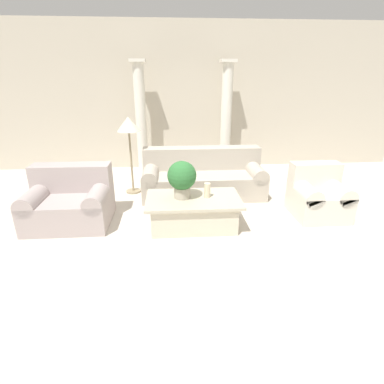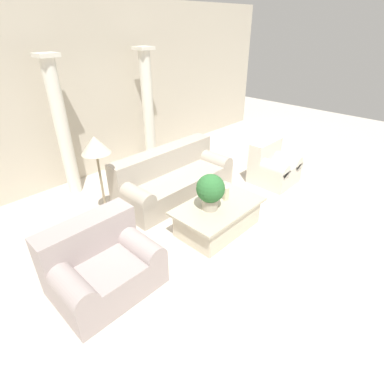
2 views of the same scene
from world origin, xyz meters
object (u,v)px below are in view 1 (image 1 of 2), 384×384
object	(u,v)px
sofa_long	(203,177)
potted_plant	(182,177)
coffee_table	(193,212)
armchair	(318,195)
loveseat	(70,201)
floor_lamp	(129,128)

from	to	relation	value
sofa_long	potted_plant	xyz separation A→B (m)	(-0.43, -1.25, 0.41)
coffee_table	armchair	world-z (taller)	armchair
sofa_long	potted_plant	bearing A→B (deg)	-109.13
loveseat	coffee_table	distance (m)	1.85
potted_plant	armchair	bearing A→B (deg)	5.52
floor_lamp	armchair	xyz separation A→B (m)	(3.02, -1.22, -0.87)
loveseat	potted_plant	xyz separation A→B (m)	(1.66, -0.24, 0.40)
coffee_table	armchair	distance (m)	2.00
sofa_long	potted_plant	distance (m)	1.39
sofa_long	loveseat	world-z (taller)	same
potted_plant	loveseat	bearing A→B (deg)	171.87
coffee_table	loveseat	bearing A→B (deg)	171.68
loveseat	armchair	distance (m)	3.80
loveseat	coffee_table	world-z (taller)	loveseat
floor_lamp	armchair	size ratio (longest dim) A/B	1.77
armchair	potted_plant	bearing A→B (deg)	-174.48
sofa_long	floor_lamp	world-z (taller)	floor_lamp
potted_plant	armchair	world-z (taller)	potted_plant
sofa_long	coffee_table	distance (m)	1.31
loveseat	potted_plant	world-z (taller)	potted_plant
loveseat	floor_lamp	xyz separation A→B (m)	(0.79, 1.18, 0.87)
loveseat	floor_lamp	distance (m)	1.66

